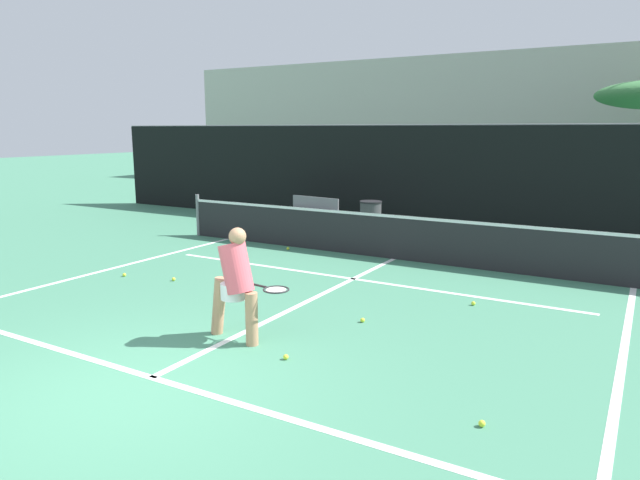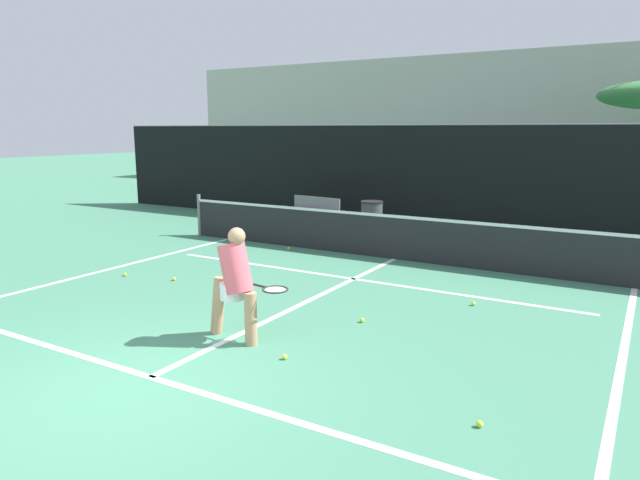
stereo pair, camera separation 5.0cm
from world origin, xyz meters
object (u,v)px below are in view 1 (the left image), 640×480
(player_practicing, at_px, (236,281))
(courtside_bench, at_px, (313,211))
(trash_bin, at_px, (370,219))
(parked_car, at_px, (538,202))

(player_practicing, xyz_separation_m, courtside_bench, (-3.62, 7.96, -0.34))
(player_practicing, relative_size, trash_bin, 1.66)
(player_practicing, xyz_separation_m, parked_car, (1.59, 12.48, -0.26))
(trash_bin, bearing_deg, player_practicing, -77.58)
(trash_bin, bearing_deg, courtside_bench, 169.80)
(courtside_bench, distance_m, trash_bin, 1.98)
(trash_bin, relative_size, parked_car, 0.22)
(courtside_bench, relative_size, trash_bin, 1.81)
(player_practicing, relative_size, parked_car, 0.36)
(courtside_bench, distance_m, parked_car, 6.91)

